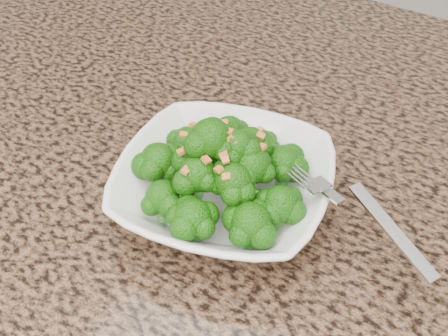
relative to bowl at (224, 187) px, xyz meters
The scene contains 5 objects.
granite_counter 0.11m from the bowl, behind, with size 1.64×1.04×0.03m, color brown.
bowl is the anchor object (origin of this frame).
broccoli_pile 0.06m from the bowl, ahead, with size 0.18×0.18×0.06m, color #1C620B, non-canonical shape.
garlic_topping 0.09m from the bowl, ahead, with size 0.11×0.11×0.01m, color orange, non-canonical shape.
fork 0.11m from the bowl, ahead, with size 0.17×0.03×0.01m, color silver, non-canonical shape.
Camera 1 is at (0.31, -0.02, 1.31)m, focal length 45.00 mm.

